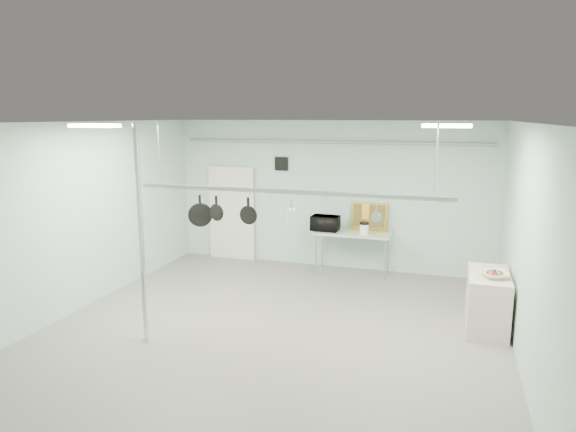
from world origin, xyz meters
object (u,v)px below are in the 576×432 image
(fruit_bowl, at_px, (495,275))
(skillet_left, at_px, (200,211))
(skillet_right, at_px, (248,211))
(side_cabinet, at_px, (487,301))
(microwave, at_px, (325,223))
(pot_rack, at_px, (286,190))
(chrome_pole, at_px, (141,236))
(prep_table, at_px, (353,235))
(skillet_mid, at_px, (216,208))
(coffee_canister, at_px, (364,229))

(fruit_bowl, relative_size, skillet_left, 0.79)
(fruit_bowl, relative_size, skillet_right, 0.97)
(side_cabinet, relative_size, skillet_left, 2.43)
(microwave, bearing_deg, fruit_bowl, 146.05)
(pot_rack, height_order, microwave, pot_rack)
(chrome_pole, height_order, fruit_bowl, chrome_pole)
(microwave, height_order, skillet_right, skillet_right)
(side_cabinet, bearing_deg, skillet_right, -162.78)
(pot_rack, xyz_separation_m, skillet_right, (-0.60, 0.00, -0.35))
(chrome_pole, xyz_separation_m, prep_table, (2.30, 4.20, -0.77))
(side_cabinet, relative_size, skillet_mid, 3.22)
(microwave, relative_size, fruit_bowl, 1.47)
(coffee_canister, bearing_deg, prep_table, 149.56)
(prep_table, height_order, skillet_right, skillet_right)
(prep_table, distance_m, fruit_bowl, 3.54)
(pot_rack, height_order, skillet_right, pot_rack)
(side_cabinet, height_order, fruit_bowl, fruit_bowl)
(pot_rack, distance_m, skillet_left, 1.47)
(coffee_canister, distance_m, skillet_left, 3.86)
(chrome_pole, xyz_separation_m, pot_rack, (1.90, 0.90, 0.63))
(pot_rack, xyz_separation_m, skillet_mid, (-1.13, 0.00, -0.33))
(skillet_left, relative_size, skillet_mid, 1.33)
(microwave, xyz_separation_m, skillet_right, (-0.42, -3.25, 0.82))
(fruit_bowl, bearing_deg, skillet_left, -168.40)
(skillet_mid, bearing_deg, side_cabinet, 30.32)
(coffee_canister, xyz_separation_m, skillet_left, (-2.07, -3.15, 0.83))
(skillet_right, bearing_deg, fruit_bowl, 18.04)
(chrome_pole, bearing_deg, microwave, 67.49)
(coffee_canister, height_order, skillet_left, skillet_left)
(skillet_mid, bearing_deg, microwave, 88.94)
(pot_rack, height_order, coffee_canister, pot_rack)
(pot_rack, bearing_deg, fruit_bowl, 16.78)
(prep_table, bearing_deg, chrome_pole, -118.71)
(prep_table, bearing_deg, skillet_right, -106.86)
(skillet_mid, bearing_deg, pot_rack, 15.24)
(microwave, bearing_deg, skillet_right, 85.00)
(skillet_left, height_order, skillet_mid, same)
(side_cabinet, bearing_deg, pot_rack, -159.55)
(coffee_canister, bearing_deg, skillet_right, -111.79)
(prep_table, bearing_deg, side_cabinet, -40.79)
(microwave, bearing_deg, side_cabinet, 147.88)
(pot_rack, distance_m, skillet_right, 0.69)
(fruit_bowl, relative_size, skillet_mid, 1.05)
(coffee_canister, bearing_deg, chrome_pole, -122.30)
(prep_table, xyz_separation_m, skillet_mid, (-1.53, -3.30, 1.07))
(skillet_right, bearing_deg, microwave, 86.58)
(chrome_pole, height_order, skillet_mid, chrome_pole)
(skillet_left, distance_m, skillet_right, 0.81)
(pot_rack, bearing_deg, skillet_left, 180.00)
(microwave, distance_m, skillet_right, 3.38)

